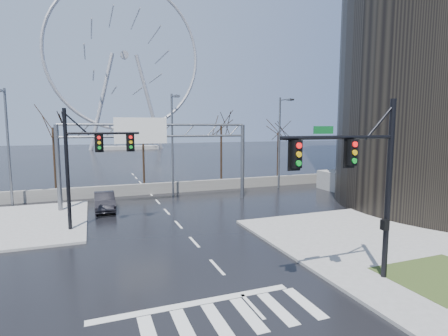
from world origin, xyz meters
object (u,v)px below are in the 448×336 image
signal_mast_near (365,174)px  ferris_wheel (125,62)px  car (105,201)px  sign_gantry (154,146)px  signal_mast_far (86,158)px

signal_mast_near → ferris_wheel: size_ratio=0.16×
car → signal_mast_near: bearing=-62.3°
ferris_wheel → sign_gantry: bearing=-93.8°
signal_mast_near → signal_mast_far: size_ratio=1.00×
signal_mast_far → sign_gantry: bearing=47.5°
sign_gantry → ferris_wheel: bearing=86.2°
signal_mast_near → ferris_wheel: (-0.14, 99.04, 21.26)m
signal_mast_near → car: signal_mast_near is taller
signal_mast_far → ferris_wheel: ferris_wheel is taller
signal_mast_far → ferris_wheel: 89.30m
signal_mast_near → ferris_wheel: 101.29m
signal_mast_far → car: (1.22, 5.40, -4.09)m
signal_mast_near → sign_gantry: size_ratio=0.49×
ferris_wheel → car: ferris_wheel is taller
signal_mast_near → ferris_wheel: bearing=90.1°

